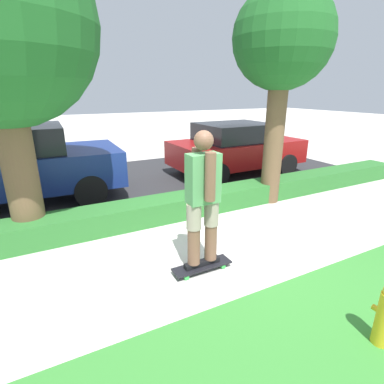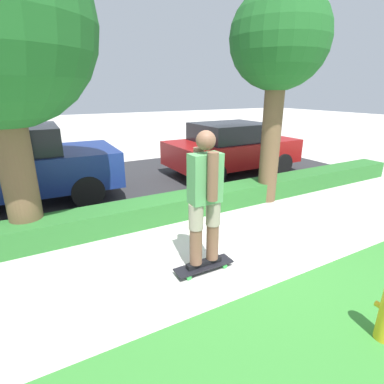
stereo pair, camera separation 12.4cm
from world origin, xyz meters
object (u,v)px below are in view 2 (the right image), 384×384
parked_car_front (9,166)px  skateboard (204,266)px  tree_mid (279,45)px  skater_person (205,198)px  parked_car_middle (232,147)px

parked_car_front → skateboard: bearing=-60.0°
tree_mid → parked_car_front: (-4.94, 2.42, -2.32)m
skateboard → tree_mid: size_ratio=0.20×
skateboard → parked_car_front: parked_car_front is taller
skater_person → tree_mid: size_ratio=0.43×
skater_person → parked_car_front: bearing=118.6°
skateboard → parked_car_front: 4.79m
skater_person → parked_car_middle: bearing=50.1°
skater_person → parked_car_middle: (3.38, 4.05, -0.30)m
tree_mid → parked_car_middle: (0.70, 2.31, -2.42)m
skateboard → tree_mid: tree_mid is taller
tree_mid → skater_person: bearing=-147.1°
tree_mid → parked_car_middle: size_ratio=1.11×
skater_person → tree_mid: bearing=32.9°
tree_mid → parked_car_front: tree_mid is taller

